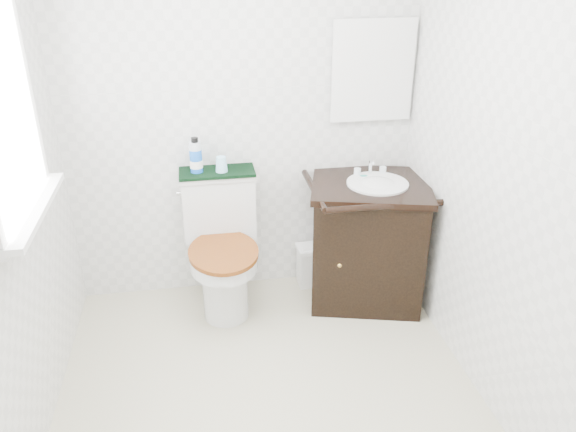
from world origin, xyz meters
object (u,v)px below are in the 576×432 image
object	(u,v)px
trash_bin	(311,265)
vanity	(368,238)
cup	(221,164)
mouthwash_bottle	(196,156)
toilet	(222,253)

from	to	relation	value
trash_bin	vanity	bearing A→B (deg)	-30.99
vanity	cup	xyz separation A→B (m)	(-0.91, 0.17, 0.51)
cup	vanity	bearing A→B (deg)	-10.39
vanity	mouthwash_bottle	size ratio (longest dim) A/B	4.20
toilet	cup	bearing A→B (deg)	74.85
toilet	mouthwash_bottle	xyz separation A→B (m)	(-0.12, 0.12, 0.61)
vanity	mouthwash_bottle	bearing A→B (deg)	170.14
vanity	trash_bin	distance (m)	0.48
toilet	vanity	distance (m)	0.94
mouthwash_bottle	vanity	bearing A→B (deg)	-9.86
trash_bin	cup	size ratio (longest dim) A/B	3.12
toilet	vanity	xyz separation A→B (m)	(0.94, -0.06, 0.05)
trash_bin	mouthwash_bottle	distance (m)	1.12
mouthwash_bottle	cup	world-z (taller)	mouthwash_bottle
mouthwash_bottle	cup	size ratio (longest dim) A/B	2.33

